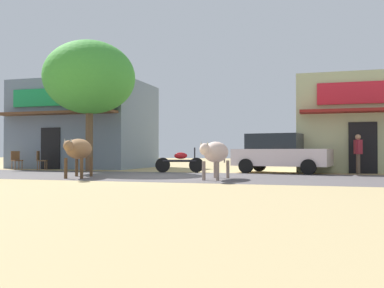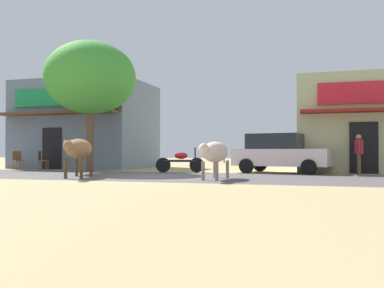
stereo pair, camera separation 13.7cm
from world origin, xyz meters
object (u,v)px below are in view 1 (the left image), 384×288
parked_motorcycle (180,161)px  roadside_tree (89,78)px  cow_far_dark (216,152)px  cafe_chair_by_doorway (16,159)px  parked_hatchback_car (280,153)px  cow_near_brown (79,149)px  pedestrian_by_shop (358,151)px  cafe_chair_near_tree (41,159)px

parked_motorcycle → roadside_tree: bearing=-178.2°
roadside_tree → parked_motorcycle: bearing=1.8°
cow_far_dark → cafe_chair_by_doorway: 12.12m
parked_hatchback_car → cow_far_dark: (-1.66, -4.78, 0.02)m
cow_far_dark → cow_near_brown: bearing=-174.5°
parked_hatchback_car → pedestrian_by_shop: 3.06m
cow_far_dark → roadside_tree: bearing=150.7°
roadside_tree → pedestrian_by_shop: 11.96m
roadside_tree → parked_motorcycle: (4.29, 0.14, -3.77)m
cow_near_brown → cow_far_dark: size_ratio=0.99×
roadside_tree → parked_hatchback_car: (8.41, 1.00, -3.41)m
pedestrian_by_shop → cow_near_brown: bearing=-151.9°
parked_motorcycle → cafe_chair_near_tree: size_ratio=2.18×
cafe_chair_by_doorway → parked_motorcycle: bearing=-3.8°
cafe_chair_by_doorway → cow_near_brown: bearing=-37.2°
cow_far_dark → parked_motorcycle: bearing=122.1°
cafe_chair_near_tree → cafe_chair_by_doorway: same height
cow_near_brown → pedestrian_by_shop: pedestrian_by_shop is taller
roadside_tree → cow_near_brown: (2.03, -4.23, -3.28)m
cafe_chair_by_doorway → roadside_tree: bearing=-9.1°
parked_hatchback_car → cow_near_brown: bearing=-140.6°
parked_hatchback_car → cafe_chair_by_doorway: (-12.90, -0.28, -0.33)m
roadside_tree → pedestrian_by_shop: (11.46, 0.79, -3.33)m
parked_motorcycle → cow_far_dark: (2.46, -3.92, 0.39)m
roadside_tree → cafe_chair_by_doorway: bearing=170.9°
cow_far_dark → parked_hatchback_car: bearing=70.9°
cow_near_brown → parked_hatchback_car: bearing=39.4°
parked_motorcycle → cafe_chair_near_tree: parked_motorcycle is taller
cafe_chair_near_tree → parked_hatchback_car: bearing=1.7°
cafe_chair_by_doorway → parked_hatchback_car: bearing=1.2°
parked_hatchback_car → cow_near_brown: 8.25m
cow_far_dark → cafe_chair_near_tree: bearing=155.6°
pedestrian_by_shop → cafe_chair_by_doorway: 15.96m
pedestrian_by_shop → cafe_chair_near_tree: size_ratio=1.71×
parked_hatchback_car → cafe_chair_near_tree: parked_hatchback_car is taller
roadside_tree → cow_far_dark: roadside_tree is taller
cafe_chair_near_tree → cafe_chair_by_doorway: (-1.46, 0.06, 0.00)m
roadside_tree → cafe_chair_by_doorway: roadside_tree is taller
parked_motorcycle → cafe_chair_by_doorway: size_ratio=2.18×
cafe_chair_by_doorway → cafe_chair_near_tree: bearing=-2.5°
parked_motorcycle → cafe_chair_by_doorway: parked_motorcycle is taller
parked_hatchback_car → parked_motorcycle: (-4.12, -0.86, -0.37)m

